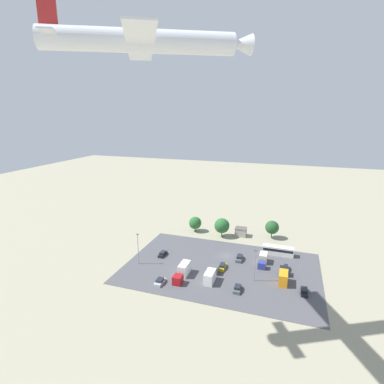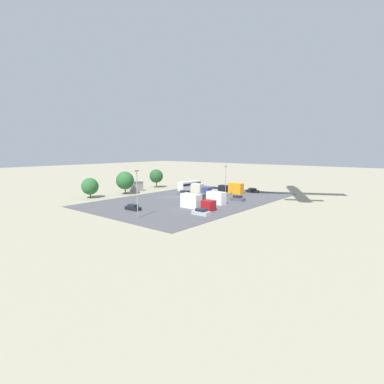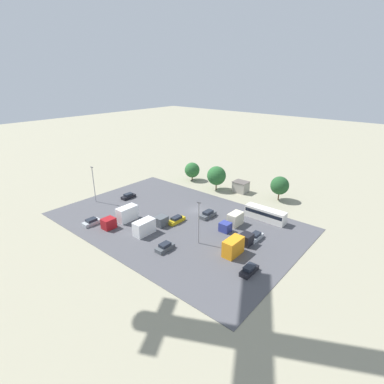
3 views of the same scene
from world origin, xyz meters
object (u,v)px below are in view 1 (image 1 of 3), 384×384
Objects in this scene: bus at (278,250)px; parked_car_5 at (286,268)px; parked_car_1 at (238,289)px; parked_truck_0 at (183,272)px; parked_car_6 at (222,267)px; parked_truck_2 at (211,275)px; parked_car_2 at (163,254)px; parked_truck_3 at (263,260)px; airplane at (149,41)px; parked_car_4 at (240,258)px; parked_truck_1 at (283,276)px; parked_car_3 at (160,282)px; shed_building at (241,232)px; parked_car_0 at (304,291)px.

parked_car_5 is at bearing 16.17° from bus.
parked_truck_0 is at bearing -6.90° from parked_car_1.
parked_car_6 is 0.53× the size of parked_truck_2.
parked_car_2 is 32.76m from parked_truck_3.
bus is 21.71m from parked_car_6.
airplane is (25.91, 35.82, 57.57)m from parked_car_5.
parked_truck_1 is at bearing 148.09° from parked_car_4.
bus is at bearing -136.41° from parked_car_3.
parked_car_3 is at bearing -46.41° from bus.
parked_truck_2 is at bearing -37.77° from bus.
bus is 14.02m from parked_car_4.
parked_truck_3 is 70.62m from airplane.
parked_car_6 reaches higher than parked_car_2.
shed_building is 0.48× the size of parked_truck_2.
parked_car_2 is at bearing -24.47° from parked_car_1.
parked_truck_2 reaches higher than parked_car_0.
parked_car_1 is 21.52m from parked_car_3.
parked_car_5 is at bearing 114.08° from parked_car_0.
parked_truck_1 is at bearing -4.79° from parked_car_6.
airplane reaches higher than parked_car_0.
shed_building is 33.51m from parked_car_2.
airplane is at bearing -103.63° from parked_car_6.
parked_car_0 is 0.99× the size of parked_car_2.
parked_truck_3 is at bearing 125.43° from airplane.
parked_car_3 reaches higher than parked_car_2.
shed_building is 1.03× the size of parked_car_2.
bus is 1.18× the size of parked_truck_1.
parked_car_2 is (44.44, -8.12, -0.03)m from parked_car_0.
parked_car_2 is at bearing 174.74° from parked_truck_1.
parked_truck_2 is (5.64, 14.46, 0.82)m from parked_car_4.
parked_car_1 is at bearing -142.00° from parked_truck_1.
parked_car_6 reaches higher than parked_car_3.
parked_car_1 is 18.04m from parked_truck_3.
shed_building is 37.47m from parked_truck_0.
parked_truck_2 is 19.28m from parked_truck_3.
parked_car_4 is 0.51× the size of parked_truck_0.
parked_car_5 is at bearing 86.02° from parked_truck_1.
parked_car_5 reaches higher than parked_car_2.
parked_car_6 is (18.50, 5.23, 0.01)m from parked_car_5.
parked_car_3 is at bearing -68.56° from parked_car_2.
parked_truck_2 is at bearing 68.68° from parked_car_4.
parked_truck_0 is at bearing 35.69° from parked_truck_3.
parked_truck_3 is at bearing 132.94° from parked_car_0.
parked_car_6 is at bearing -57.71° from parked_car_1.
shed_building is 0.92× the size of parked_car_6.
shed_building is at bearing 49.13° from parked_car_2.
shed_building reaches higher than parked_car_2.
parked_car_6 is (4.06, 7.19, -0.07)m from parked_car_4.
parked_car_6 is (-20.91, 2.08, 0.02)m from parked_car_2.
parked_car_6 is 13.43m from parked_truck_3.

